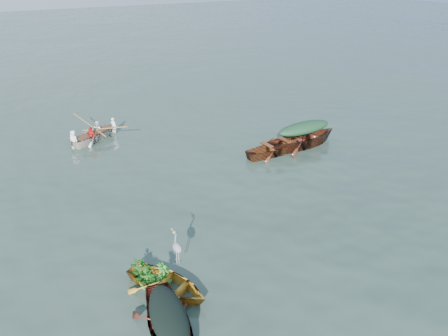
% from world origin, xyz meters
% --- Properties ---
extents(ground, '(140.00, 140.00, 0.00)m').
position_xyz_m(ground, '(0.00, 0.00, 0.00)').
color(ground, '#32463B').
rests_on(ground, ground).
extents(yellow_dinghy, '(2.59, 3.19, 0.78)m').
position_xyz_m(yellow_dinghy, '(-3.97, -1.17, 0.00)').
color(yellow_dinghy, '#BD7C24').
rests_on(yellow_dinghy, ground).
extents(green_tarp_boat, '(5.18, 1.95, 1.23)m').
position_xyz_m(green_tarp_boat, '(4.91, 4.90, 0.00)').
color(green_tarp_boat, '#451D10').
rests_on(green_tarp_boat, ground).
extents(open_wooden_boat, '(4.11, 1.55, 0.92)m').
position_xyz_m(open_wooden_boat, '(3.35, 4.78, 0.00)').
color(open_wooden_boat, brown).
rests_on(open_wooden_boat, ground).
extents(rowed_boat, '(3.66, 2.80, 0.83)m').
position_xyz_m(rowed_boat, '(-3.24, 10.04, 0.00)').
color(rowed_boat, white).
rests_on(rowed_boat, ground).
extents(dark_tarp_cover, '(1.08, 2.21, 0.40)m').
position_xyz_m(dark_tarp_cover, '(-4.49, -2.68, 0.69)').
color(dark_tarp_cover, black).
rests_on(dark_tarp_cover, dark_covered_boat).
extents(green_tarp_cover, '(2.85, 1.07, 0.52)m').
position_xyz_m(green_tarp_cover, '(4.91, 4.90, 0.87)').
color(green_tarp_cover, '#183C26').
rests_on(green_tarp_cover, green_tarp_boat).
extents(thwart_benches, '(2.07, 0.90, 0.04)m').
position_xyz_m(thwart_benches, '(3.35, 4.78, 0.48)').
color(thwart_benches, '#572A14').
rests_on(thwart_benches, open_wooden_boat).
extents(heron, '(0.44, 0.49, 0.92)m').
position_xyz_m(heron, '(-3.52, -0.85, 0.85)').
color(heron, gray).
rests_on(heron, yellow_dinghy).
extents(dinghy_weeds, '(1.06, 1.13, 0.60)m').
position_xyz_m(dinghy_weeds, '(-4.23, -0.68, 0.69)').
color(dinghy_weeds, '#1D6A1B').
rests_on(dinghy_weeds, yellow_dinghy).
extents(rowers, '(2.68, 2.15, 0.76)m').
position_xyz_m(rowers, '(-3.24, 10.04, 0.79)').
color(rowers, white).
rests_on(rowers, rowed_boat).
extents(oars, '(1.86, 2.54, 0.06)m').
position_xyz_m(oars, '(-3.24, 10.04, 0.44)').
color(oars, olive).
rests_on(oars, rowed_boat).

